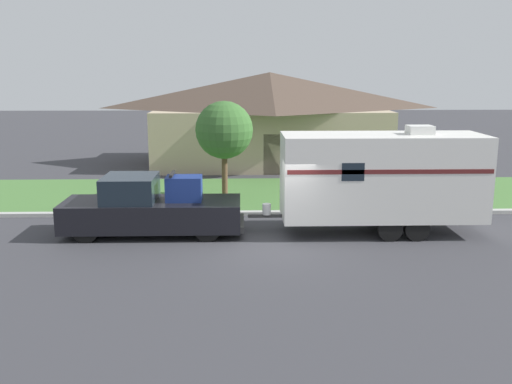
# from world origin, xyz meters

# --- Properties ---
(ground_plane) EXTENTS (120.00, 120.00, 0.00)m
(ground_plane) POSITION_xyz_m (0.00, 0.00, 0.00)
(ground_plane) COLOR #38383D
(curb_strip) EXTENTS (80.00, 0.30, 0.14)m
(curb_strip) POSITION_xyz_m (0.00, 3.75, 0.07)
(curb_strip) COLOR #ADADA8
(curb_strip) RESTS_ON ground_plane
(lawn_strip) EXTENTS (80.00, 7.00, 0.03)m
(lawn_strip) POSITION_xyz_m (0.00, 7.40, 0.01)
(lawn_strip) COLOR #477538
(lawn_strip) RESTS_ON ground_plane
(house_across_street) EXTENTS (13.73, 8.37, 5.18)m
(house_across_street) POSITION_xyz_m (0.64, 15.86, 2.69)
(house_across_street) COLOR tan
(house_across_street) RESTS_ON ground_plane
(pickup_truck) EXTENTS (5.89, 2.05, 2.05)m
(pickup_truck) POSITION_xyz_m (-4.01, 1.32, 0.86)
(pickup_truck) COLOR black
(pickup_truck) RESTS_ON ground_plane
(travel_trailer) EXTENTS (7.65, 2.28, 3.56)m
(travel_trailer) POSITION_xyz_m (3.58, 1.32, 1.89)
(travel_trailer) COLOR black
(travel_trailer) RESTS_ON ground_plane
(mailbox) EXTENTS (0.48, 0.20, 1.32)m
(mailbox) POSITION_xyz_m (6.44, 4.59, 1.01)
(mailbox) COLOR brown
(mailbox) RESTS_ON ground_plane
(tree_in_yard) EXTENTS (2.36, 2.36, 4.09)m
(tree_in_yard) POSITION_xyz_m (-1.70, 6.43, 2.89)
(tree_in_yard) COLOR brown
(tree_in_yard) RESTS_ON ground_plane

